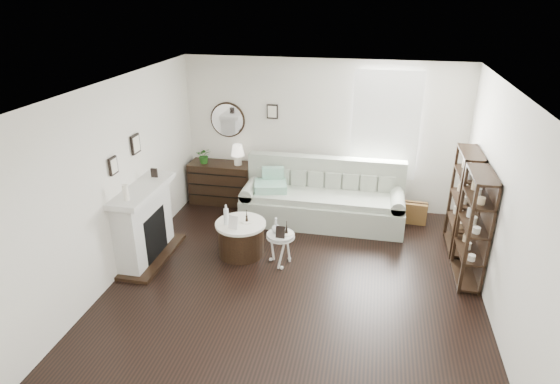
% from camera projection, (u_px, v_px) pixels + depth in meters
% --- Properties ---
extents(room, '(5.50, 5.50, 5.50)m').
position_uv_depth(room, '(364.00, 125.00, 8.12)').
color(room, black).
rests_on(room, ground).
extents(fireplace, '(0.50, 1.40, 1.84)m').
position_uv_depth(fireplace, '(145.00, 225.00, 6.95)').
color(fireplace, silver).
rests_on(fireplace, ground).
extents(shelf_unit_far, '(0.30, 0.80, 1.60)m').
position_uv_depth(shelf_unit_far, '(463.00, 201.00, 7.11)').
color(shelf_unit_far, black).
rests_on(shelf_unit_far, ground).
extents(shelf_unit_near, '(0.30, 0.80, 1.60)m').
position_uv_depth(shelf_unit_near, '(473.00, 228.00, 6.30)').
color(shelf_unit_near, black).
rests_on(shelf_unit_near, ground).
extents(sofa, '(2.77, 0.96, 1.07)m').
position_uv_depth(sofa, '(323.00, 201.00, 8.17)').
color(sofa, '#9DA694').
rests_on(sofa, ground).
extents(quilt, '(0.64, 0.57, 0.14)m').
position_uv_depth(quilt, '(270.00, 186.00, 8.11)').
color(quilt, '#228057').
rests_on(quilt, sofa).
extents(suitcase, '(0.57, 0.22, 0.37)m').
position_uv_depth(suitcase, '(410.00, 212.00, 8.16)').
color(suitcase, brown).
rests_on(suitcase, ground).
extents(dresser, '(1.17, 0.50, 0.78)m').
position_uv_depth(dresser, '(222.00, 183.00, 8.87)').
color(dresser, black).
rests_on(dresser, ground).
extents(table_lamp, '(0.32, 0.32, 0.38)m').
position_uv_depth(table_lamp, '(238.00, 155.00, 8.57)').
color(table_lamp, beige).
rests_on(table_lamp, dresser).
extents(potted_plant, '(0.32, 0.29, 0.30)m').
position_uv_depth(potted_plant, '(204.00, 156.00, 8.66)').
color(potted_plant, '#235D1A').
rests_on(potted_plant, dresser).
extents(drum_table, '(0.77, 0.77, 0.53)m').
position_uv_depth(drum_table, '(241.00, 238.00, 7.15)').
color(drum_table, black).
rests_on(drum_table, ground).
extents(pedestal_table, '(0.42, 0.42, 0.50)m').
position_uv_depth(pedestal_table, '(281.00, 236.00, 6.80)').
color(pedestal_table, silver).
rests_on(pedestal_table, ground).
extents(eiffel_drum, '(0.11, 0.11, 0.18)m').
position_uv_depth(eiffel_drum, '(247.00, 216.00, 7.04)').
color(eiffel_drum, black).
rests_on(eiffel_drum, drum_table).
extents(bottle_drum, '(0.07, 0.07, 0.32)m').
position_uv_depth(bottle_drum, '(226.00, 215.00, 6.94)').
color(bottle_drum, silver).
rests_on(bottle_drum, drum_table).
extents(card_frame_drum, '(0.16, 0.09, 0.20)m').
position_uv_depth(card_frame_drum, '(233.00, 222.00, 6.84)').
color(card_frame_drum, silver).
rests_on(card_frame_drum, drum_table).
extents(eiffel_ped, '(0.13, 0.13, 0.18)m').
position_uv_depth(eiffel_ped, '(287.00, 228.00, 6.76)').
color(eiffel_ped, black).
rests_on(eiffel_ped, pedestal_table).
extents(flask_ped, '(0.13, 0.13, 0.24)m').
position_uv_depth(flask_ped, '(276.00, 225.00, 6.77)').
color(flask_ped, silver).
rests_on(flask_ped, pedestal_table).
extents(card_frame_ped, '(0.13, 0.06, 0.18)m').
position_uv_depth(card_frame_ped, '(280.00, 232.00, 6.65)').
color(card_frame_ped, black).
rests_on(card_frame_ped, pedestal_table).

